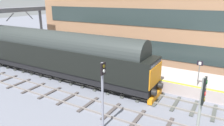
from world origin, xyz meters
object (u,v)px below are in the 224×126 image
at_px(signal_post_near, 201,108).
at_px(waiting_passenger, 112,57).
at_px(diesel_locomotive, 60,53).
at_px(platform_number_sign, 199,69).
at_px(signal_post_mid, 103,88).

distance_m(signal_post_near, waiting_passenger, 12.38).
bearing_deg(signal_post_near, diesel_locomotive, 69.08).
height_order(signal_post_near, platform_number_sign, signal_post_near).
distance_m(diesel_locomotive, waiting_passenger, 5.23).
distance_m(signal_post_near, signal_post_mid, 5.38).
height_order(signal_post_mid, waiting_passenger, signal_post_mid).
bearing_deg(diesel_locomotive, signal_post_near, -110.92).
distance_m(platform_number_sign, waiting_passenger, 8.29).
bearing_deg(waiting_passenger, diesel_locomotive, 28.09).
xyz_separation_m(diesel_locomotive, platform_number_sign, (2.09, -12.66, -0.13)).
relative_size(diesel_locomotive, signal_post_near, 4.60).
bearing_deg(signal_post_mid, platform_number_sign, -30.08).
xyz_separation_m(diesel_locomotive, signal_post_near, (-5.27, -13.77, 0.37)).
bearing_deg(signal_post_near, signal_post_mid, 90.00).
bearing_deg(waiting_passenger, platform_number_sign, 171.09).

